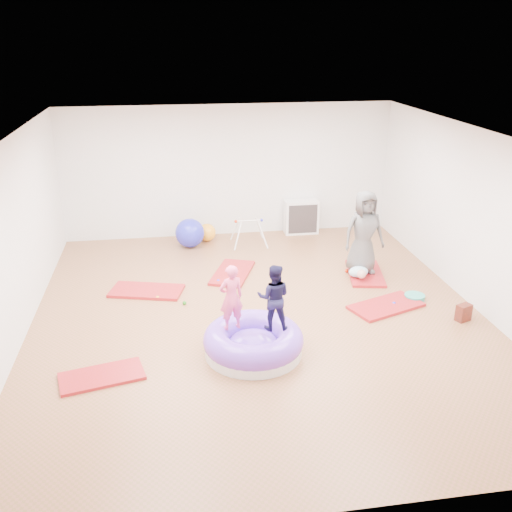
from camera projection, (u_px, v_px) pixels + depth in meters
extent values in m
cube|color=#995C42|center=(259.00, 316.00, 8.98)|extent=(7.00, 8.00, 0.01)
cube|color=white|center=(259.00, 137.00, 7.95)|extent=(7.00, 8.00, 0.01)
cube|color=silver|center=(229.00, 171.00, 12.14)|extent=(7.00, 0.01, 2.80)
cube|color=silver|center=(337.00, 386.00, 4.79)|extent=(7.00, 0.01, 2.80)
cube|color=silver|center=(12.00, 245.00, 7.95)|extent=(0.01, 8.00, 2.80)
cube|color=silver|center=(478.00, 221.00, 8.98)|extent=(0.01, 8.00, 2.80)
cube|color=#A41239|center=(102.00, 376.00, 7.37)|extent=(1.15, 0.76, 0.04)
cube|color=#A41239|center=(147.00, 291.00, 9.79)|extent=(1.34, 0.91, 0.05)
cube|color=#A41239|center=(232.00, 273.00, 10.52)|extent=(0.99, 1.34, 0.05)
cube|color=#A41239|center=(386.00, 306.00, 9.25)|extent=(1.32, 0.98, 0.05)
cube|color=#A41239|center=(365.00, 273.00, 10.49)|extent=(0.82, 1.30, 0.05)
cylinder|color=white|center=(253.00, 348.00, 7.92)|extent=(1.35, 1.35, 0.15)
torus|color=#7942DE|center=(253.00, 339.00, 7.86)|extent=(1.39, 1.39, 0.37)
ellipsoid|color=#7942DE|center=(253.00, 345.00, 7.90)|extent=(0.74, 0.74, 0.33)
imported|color=#FF578B|center=(231.00, 294.00, 7.69)|extent=(0.39, 0.31, 0.94)
imported|color=#171539|center=(274.00, 294.00, 7.69)|extent=(0.53, 0.46, 0.95)
imported|color=#525253|center=(364.00, 232.00, 10.24)|extent=(0.78, 0.54, 1.53)
ellipsoid|color=#ACDEF5|center=(358.00, 272.00, 10.24)|extent=(0.35, 0.23, 0.20)
sphere|color=#DFA59A|center=(361.00, 274.00, 10.08)|extent=(0.16, 0.16, 0.16)
sphere|color=#282BD2|center=(218.00, 281.00, 10.15)|extent=(0.07, 0.07, 0.07)
sphere|color=red|center=(347.00, 271.00, 10.59)|extent=(0.07, 0.07, 0.07)
sphere|color=yellow|center=(158.00, 298.00, 9.51)|extent=(0.07, 0.07, 0.07)
sphere|color=#282BD2|center=(280.00, 313.00, 9.01)|extent=(0.07, 0.07, 0.07)
sphere|color=#282BD2|center=(394.00, 304.00, 9.31)|extent=(0.07, 0.07, 0.07)
sphere|color=#1F7A18|center=(368.00, 261.00, 11.05)|extent=(0.07, 0.07, 0.07)
sphere|color=red|center=(217.00, 337.00, 8.28)|extent=(0.07, 0.07, 0.07)
sphere|color=#1F7A18|center=(184.00, 303.00, 9.33)|extent=(0.07, 0.07, 0.07)
sphere|color=#282BD2|center=(190.00, 233.00, 11.76)|extent=(0.60, 0.60, 0.60)
sphere|color=#FFA723|center=(207.00, 232.00, 12.13)|extent=(0.38, 0.38, 0.38)
cylinder|color=white|center=(238.00, 236.00, 11.58)|extent=(0.21, 0.21, 0.55)
cylinder|color=white|center=(235.00, 229.00, 12.02)|extent=(0.21, 0.21, 0.55)
cylinder|color=white|center=(263.00, 235.00, 11.66)|extent=(0.21, 0.21, 0.55)
cylinder|color=white|center=(259.00, 228.00, 12.09)|extent=(0.21, 0.21, 0.55)
cylinder|color=white|center=(249.00, 221.00, 11.75)|extent=(0.54, 0.03, 0.03)
sphere|color=red|center=(236.00, 221.00, 11.71)|extent=(0.06, 0.06, 0.06)
sphere|color=#282BD2|center=(262.00, 220.00, 11.79)|extent=(0.06, 0.06, 0.06)
cube|color=white|center=(301.00, 217.00, 12.56)|extent=(0.74, 0.36, 0.74)
cube|color=#352F30|center=(303.00, 219.00, 12.40)|extent=(0.63, 0.02, 0.63)
cube|color=white|center=(302.00, 217.00, 12.51)|extent=(0.02, 0.25, 0.65)
cube|color=white|center=(302.00, 217.00, 12.51)|extent=(0.65, 0.25, 0.02)
cylinder|color=teal|center=(415.00, 297.00, 9.54)|extent=(0.34, 0.34, 0.07)
cube|color=maroon|center=(464.00, 313.00, 8.80)|extent=(0.27, 0.22, 0.27)
cylinder|color=yellow|center=(131.00, 364.00, 7.66)|extent=(0.19, 0.19, 0.03)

